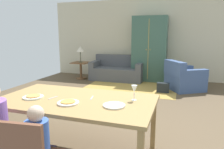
# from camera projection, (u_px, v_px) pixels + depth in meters

# --- Properties ---
(ground_plane) EXTENTS (7.09, 6.41, 0.02)m
(ground_plane) POSITION_uv_depth(u_px,v_px,m) (124.00, 109.00, 4.46)
(ground_plane) COLOR brown
(back_wall) EXTENTS (7.09, 0.10, 2.70)m
(back_wall) POSITION_uv_depth(u_px,v_px,m) (149.00, 39.00, 7.23)
(back_wall) COLOR beige
(back_wall) RESTS_ON ground_plane
(dining_table) EXTENTS (1.93, 1.05, 0.76)m
(dining_table) POSITION_uv_depth(u_px,v_px,m) (76.00, 104.00, 2.60)
(dining_table) COLOR #A5824B
(dining_table) RESTS_ON ground_plane
(plate_near_man) EXTENTS (0.25, 0.25, 0.02)m
(plate_near_man) POSITION_uv_depth(u_px,v_px,m) (33.00, 97.00, 2.64)
(plate_near_man) COLOR silver
(plate_near_man) RESTS_ON dining_table
(pizza_near_man) EXTENTS (0.17, 0.17, 0.01)m
(pizza_near_man) POSITION_uv_depth(u_px,v_px,m) (33.00, 96.00, 2.64)
(pizza_near_man) COLOR #D7934B
(pizza_near_man) RESTS_ON plate_near_man
(plate_near_child) EXTENTS (0.25, 0.25, 0.02)m
(plate_near_child) POSITION_uv_depth(u_px,v_px,m) (68.00, 103.00, 2.42)
(plate_near_child) COLOR white
(plate_near_child) RESTS_ON dining_table
(pizza_near_child) EXTENTS (0.17, 0.17, 0.01)m
(pizza_near_child) POSITION_uv_depth(u_px,v_px,m) (68.00, 102.00, 2.42)
(pizza_near_child) COLOR gold
(pizza_near_child) RESTS_ON plate_near_child
(plate_near_woman) EXTENTS (0.25, 0.25, 0.02)m
(plate_near_woman) POSITION_uv_depth(u_px,v_px,m) (114.00, 105.00, 2.33)
(plate_near_woman) COLOR silver
(plate_near_woman) RESTS_ON dining_table
(wine_glass) EXTENTS (0.07, 0.07, 0.19)m
(wine_glass) POSITION_uv_depth(u_px,v_px,m) (134.00, 90.00, 2.52)
(wine_glass) COLOR silver
(wine_glass) RESTS_ON dining_table
(fork) EXTENTS (0.05, 0.15, 0.01)m
(fork) POSITION_uv_depth(u_px,v_px,m) (53.00, 98.00, 2.63)
(fork) COLOR silver
(fork) RESTS_ON dining_table
(knife) EXTENTS (0.05, 0.17, 0.01)m
(knife) POSITION_uv_depth(u_px,v_px,m) (92.00, 98.00, 2.63)
(knife) COLOR silver
(knife) RESTS_ON dining_table
(area_rug) EXTENTS (2.60, 1.80, 0.01)m
(area_rug) POSITION_uv_depth(u_px,v_px,m) (131.00, 87.00, 6.22)
(area_rug) COLOR #B38E42
(area_rug) RESTS_ON ground_plane
(couch) EXTENTS (1.75, 0.86, 0.82)m
(couch) POSITION_uv_depth(u_px,v_px,m) (118.00, 71.00, 7.17)
(couch) COLOR #4F5154
(couch) RESTS_ON ground_plane
(armchair) EXTENTS (1.18, 1.18, 0.82)m
(armchair) POSITION_uv_depth(u_px,v_px,m) (183.00, 78.00, 5.87)
(armchair) COLOR #415988
(armchair) RESTS_ON ground_plane
(armoire) EXTENTS (1.10, 0.59, 2.10)m
(armoire) POSITION_uv_depth(u_px,v_px,m) (150.00, 49.00, 6.90)
(armoire) COLOR #395C4C
(armoire) RESTS_ON ground_plane
(side_table) EXTENTS (0.56, 0.56, 0.58)m
(side_table) POSITION_uv_depth(u_px,v_px,m) (81.00, 68.00, 7.31)
(side_table) COLOR brown
(side_table) RESTS_ON ground_plane
(table_lamp) EXTENTS (0.26, 0.26, 0.54)m
(table_lamp) POSITION_uv_depth(u_px,v_px,m) (80.00, 50.00, 7.18)
(table_lamp) COLOR #44422C
(table_lamp) RESTS_ON side_table
(handbag) EXTENTS (0.32, 0.16, 0.26)m
(handbag) POSITION_uv_depth(u_px,v_px,m) (163.00, 88.00, 5.63)
(handbag) COLOR black
(handbag) RESTS_ON ground_plane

